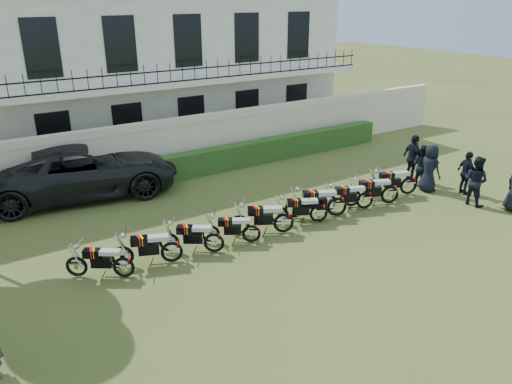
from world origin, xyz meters
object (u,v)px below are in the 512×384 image
Objects in this scene: officer_4 at (422,166)px; officer_5 at (413,158)px; officer_2 at (467,173)px; motorcycle_7 at (365,196)px; motorcycle_1 at (172,247)px; officer_1 at (476,181)px; motorcycle_6 at (337,202)px; motorcycle_9 at (409,182)px; motorcycle_2 at (214,238)px; motorcycle_8 at (390,190)px; motorcycle_3 at (251,229)px; motorcycle_4 at (284,218)px; motorcycle_0 at (123,262)px; suv at (81,170)px; officer_3 at (430,168)px; motorcycle_5 at (319,209)px.

officer_4 is 0.62m from officer_5.
motorcycle_7 is at bearing 94.74° from officer_2.
officer_1 reaches higher than motorcycle_1.
officer_2 is at bearing -156.77° from officer_4.
motorcycle_6 reaches higher than motorcycle_9.
officer_1 reaches higher than officer_4.
officer_4 is (10.60, 0.31, 0.34)m from motorcycle_1.
motorcycle_2 is 0.83× the size of motorcycle_8.
officer_1 is at bearing -69.98° from motorcycle_3.
motorcycle_4 is at bearing -57.37° from motorcycle_3.
motorcycle_4 reaches higher than motorcycle_1.
motorcycle_2 is 0.85× the size of motorcycle_6.
motorcycle_7 is at bearing -57.89° from motorcycle_3.
motorcycle_2 is at bearing -56.99° from motorcycle_0.
motorcycle_6 is (5.91, -0.13, 0.04)m from motorcycle_1.
suv is 3.81× the size of officer_3.
officer_2 is at bearing -71.84° from motorcycle_5.
officer_1 is 0.98× the size of officer_3.
motorcycle_0 is 0.86× the size of officer_3.
motorcycle_4 is 1.11× the size of officer_4.
motorcycle_6 is at bearing 111.67° from motorcycle_7.
motorcycle_6 is at bearing 111.76° from motorcycle_9.
motorcycle_7 is (5.89, -0.05, 0.01)m from motorcycle_2.
officer_5 is at bearing -50.43° from motorcycle_6.
officer_2 is at bearing -60.14° from motorcycle_0.
motorcycle_7 is at bearing 118.36° from officer_5.
officer_1 is at bearing -64.05° from motorcycle_0.
motorcycle_5 is 0.86× the size of motorcycle_9.
suv is at bearing 72.42° from motorcycle_6.
officer_4 is at bearing -54.44° from motorcycle_3.
officer_4 is (8.11, 0.50, 0.38)m from motorcycle_3.
officer_2 reaches higher than motorcycle_9.
motorcycle_5 is at bearing 89.81° from officer_3.
officer_5 is at bearing -49.84° from motorcycle_2.
motorcycle_9 is at bearing 30.55° from officer_1.
motorcycle_1 is at bearing 76.48° from officer_1.
motorcycle_6 is (2.23, 0.05, 0.02)m from motorcycle_4.
motorcycle_6 is (7.29, -0.08, 0.07)m from motorcycle_0.
motorcycle_0 is 7.29m from motorcycle_6.
motorcycle_1 is 5.91m from motorcycle_6.
motorcycle_2 is at bearing 113.67° from motorcycle_7.
motorcycle_7 reaches higher than motorcycle_5.
officer_1 reaches higher than motorcycle_3.
motorcycle_4 is 1.41m from motorcycle_5.
suv is at bearing 75.67° from officer_5.
officer_4 is (4.69, 0.44, 0.30)m from motorcycle_6.
motorcycle_5 reaches higher than motorcycle_3.
motorcycle_6 is 1.05× the size of officer_3.
motorcycle_9 is 1.68m from officer_5.
motorcycle_9 is (6.97, 0.11, 0.08)m from motorcycle_3.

